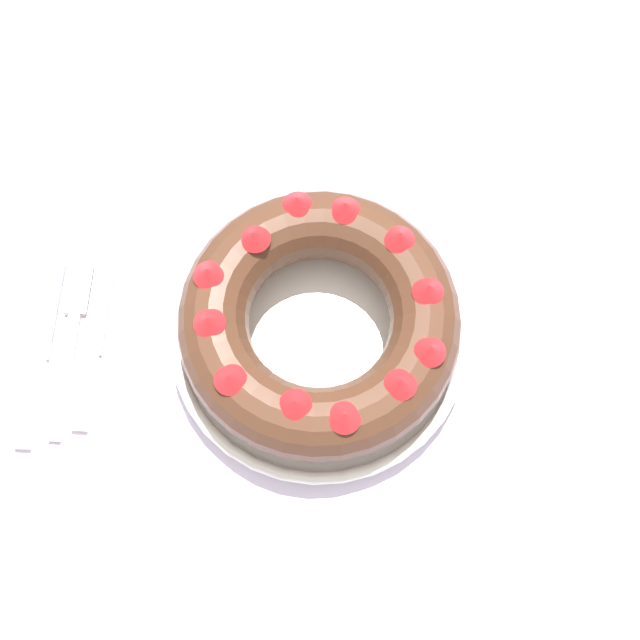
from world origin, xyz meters
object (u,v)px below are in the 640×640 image
object	(u,v)px
serving_knife	(38,364)
cake_knife	(91,358)
bundt_cake	(320,320)
serving_dish	(320,336)
fork	(71,338)

from	to	relation	value
serving_knife	cake_knife	bearing A→B (deg)	12.69
serving_knife	bundt_cake	bearing A→B (deg)	11.67
serving_dish	serving_knife	xyz separation A→B (m)	(-0.28, -0.04, -0.01)
serving_dish	fork	xyz separation A→B (m)	(-0.25, -0.01, -0.01)
serving_dish	bundt_cake	bearing A→B (deg)	76.89
bundt_cake	cake_knife	distance (m)	0.24
bundt_cake	fork	world-z (taller)	bundt_cake
cake_knife	bundt_cake	bearing A→B (deg)	3.45
fork	serving_knife	size ratio (longest dim) A/B	0.91
serving_knife	cake_knife	distance (m)	0.05
fork	cake_knife	bearing A→B (deg)	-42.49
bundt_cake	serving_knife	xyz separation A→B (m)	(-0.28, -0.04, -0.06)
serving_dish	cake_knife	distance (m)	0.23
serving_dish	bundt_cake	world-z (taller)	bundt_cake
serving_dish	fork	size ratio (longest dim) A/B	1.63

